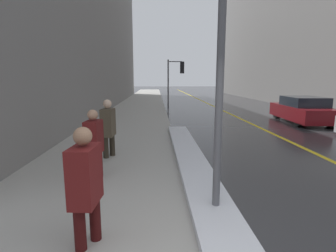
{
  "coord_description": "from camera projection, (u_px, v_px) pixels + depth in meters",
  "views": [
    {
      "loc": [
        -0.68,
        -2.17,
        2.15
      ],
      "look_at": [
        -0.4,
        4.0,
        1.05
      ],
      "focal_mm": 28.0,
      "sensor_mm": 36.0,
      "label": 1
    }
  ],
  "objects": [
    {
      "name": "parked_car_maroon",
      "position": [
        302.0,
        110.0,
        13.25
      ],
      "size": [
        1.97,
        4.24,
        1.3
      ],
      "rotation": [
        0.0,
        0.0,
        1.51
      ],
      "color": "#600F14",
      "rests_on": "ground"
    },
    {
      "name": "sidewalk_slab",
      "position": [
        136.0,
        112.0,
        17.2
      ],
      "size": [
        4.0,
        80.0,
        0.01
      ],
      "color": "#9E9B93",
      "rests_on": "ground"
    },
    {
      "name": "traffic_light_near",
      "position": [
        177.0,
        73.0,
        20.5
      ],
      "size": [
        1.31,
        0.34,
        3.66
      ],
      "rotation": [
        0.0,
        0.0,
        0.06
      ],
      "color": "#515156",
      "rests_on": "ground"
    },
    {
      "name": "pedestrian_trailing",
      "position": [
        85.0,
        182.0,
        3.3
      ],
      "size": [
        0.34,
        0.54,
        1.58
      ],
      "rotation": [
        0.0,
        0.0,
        -1.66
      ],
      "color": "#340C0C",
      "rests_on": "ground"
    },
    {
      "name": "pedestrian_with_shoulder_bag",
      "position": [
        108.0,
        126.0,
        7.21
      ],
      "size": [
        0.35,
        0.75,
        1.62
      ],
      "rotation": [
        0.0,
        0.0,
        -1.66
      ],
      "color": "#2A241B",
      "rests_on": "ground"
    },
    {
      "name": "lamp_post",
      "position": [
        221.0,
        54.0,
        3.85
      ],
      "size": [
        0.28,
        0.28,
        4.12
      ],
      "color": "#515156",
      "rests_on": "ground"
    },
    {
      "name": "building_facade_left",
      "position": [
        75.0,
        11.0,
        20.59
      ],
      "size": [
        6.0,
        36.0,
        14.84
      ],
      "color": "slate",
      "rests_on": "ground"
    },
    {
      "name": "road_centre_stripe",
      "position": [
        226.0,
        112.0,
        17.47
      ],
      "size": [
        0.16,
        80.0,
        0.0
      ],
      "color": "gold",
      "rests_on": "ground"
    },
    {
      "name": "pedestrian_nearside",
      "position": [
        94.0,
        141.0,
        5.62
      ],
      "size": [
        0.33,
        0.52,
        1.53
      ],
      "rotation": [
        0.0,
        0.0,
        -1.66
      ],
      "color": "#340C0C",
      "rests_on": "ground"
    },
    {
      "name": "snow_bank_curb",
      "position": [
        192.0,
        161.0,
        6.76
      ],
      "size": [
        0.75,
        9.41,
        0.14
      ],
      "color": "silver",
      "rests_on": "ground"
    }
  ]
}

